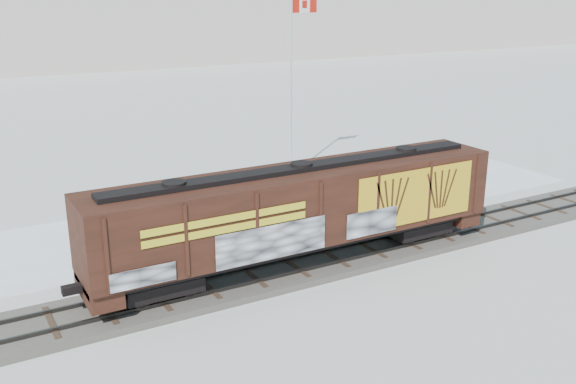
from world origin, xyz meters
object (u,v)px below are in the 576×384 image
car_silver (128,224)px  car_dark (365,180)px  car_white (323,194)px  hopper_railcar (301,208)px  flagpole (292,111)px

car_silver → car_dark: car_silver is taller
car_silver → car_white: (10.92, -0.30, -0.09)m
hopper_railcar → car_dark: bearing=40.6°
flagpole → car_silver: size_ratio=2.39×
car_silver → car_white: bearing=-111.6°
car_white → car_dark: size_ratio=0.90×
car_white → car_dark: car_white is taller
hopper_railcar → car_white: hopper_railcar is taller
hopper_railcar → flagpole: 15.17m
hopper_railcar → car_dark: size_ratio=3.71×
car_white → hopper_railcar: bearing=162.8°
car_dark → flagpole: bearing=42.8°
hopper_railcar → flagpole: bearing=61.5°
flagpole → car_dark: flagpole is taller
hopper_railcar → car_silver: 9.16m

